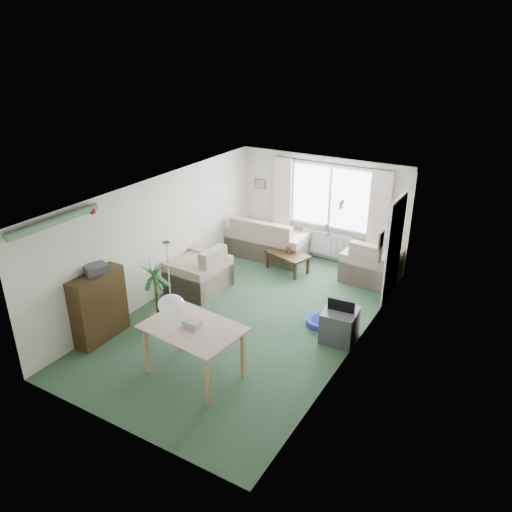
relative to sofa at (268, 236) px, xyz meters
The scene contains 25 objects.
ground 3.00m from the sofa, 68.20° to the right, with size 6.50×6.50×0.00m, color #2A4730.
window 1.72m from the sofa, 20.27° to the left, with size 1.80×0.03×1.30m, color white.
curtain_rod 2.25m from the sofa, 17.10° to the left, with size 2.60×0.03×0.03m, color black.
curtain_left 0.89m from the sofa, 68.46° to the left, with size 0.45×0.08×2.00m, color beige.
curtain_right 2.60m from the sofa, ahead, with size 0.45×0.08×2.00m, color beige.
radiator 1.37m from the sofa, 18.70° to the left, with size 1.20×0.10×0.55m, color white.
doorway 3.18m from the sofa, 10.11° to the right, with size 0.03×0.95×2.00m, color black.
pendant_lamp 5.31m from the sofa, 75.56° to the right, with size 0.36×0.36×0.36m, color white.
tinsel_garland 5.43m from the sofa, 99.22° to the right, with size 1.60×1.60×0.12m, color #196626.
bauble_cluster_a 3.50m from the sofa, 37.63° to the right, with size 0.20×0.20×0.20m, color silver.
bauble_cluster_b 4.43m from the sofa, 48.48° to the right, with size 0.20×0.20×0.20m, color silver.
wall_picture_back 1.28m from the sofa, 136.17° to the left, with size 0.28×0.03×0.22m, color brown.
wall_picture_right 3.61m from the sofa, 26.71° to the right, with size 0.03×0.24×0.30m, color brown.
sofa is the anchor object (origin of this frame).
armchair_corner 2.51m from the sofa, ahead, with size 1.05×0.99×0.94m, color beige.
armchair_left 2.28m from the sofa, 100.10° to the right, with size 1.09×1.03×0.98m, color #B5AE88.
coffee_table 1.01m from the sofa, 34.95° to the right, with size 0.93×0.51×0.42m, color black.
photo_frame 0.96m from the sofa, 33.81° to the right, with size 0.12×0.02×0.16m, color #4E3228.
bookshelf 4.60m from the sofa, 99.25° to the right, with size 0.33×1.00×1.22m, color black.
hifi_box 4.63m from the sofa, 99.42° to the right, with size 0.28×0.35×0.14m, color #3F3F45.
houseplant 3.80m from the sofa, 91.91° to the right, with size 0.55×0.55×1.29m, color #214F1B.
dining_table 4.74m from the sofa, 74.58° to the right, with size 1.34×0.89×0.83m, color tan.
gift_box 4.75m from the sofa, 74.75° to the right, with size 0.25×0.18×0.12m, color #B6B5C0.
tv_cube 3.78m from the sofa, 42.11° to the right, with size 0.56×0.61×0.56m, color #3D3D42.
pet_bed 3.28m from the sofa, 43.87° to the right, with size 0.54×0.54×0.11m, color navy.
Camera 1 is at (4.14, -6.77, 4.80)m, focal length 35.00 mm.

